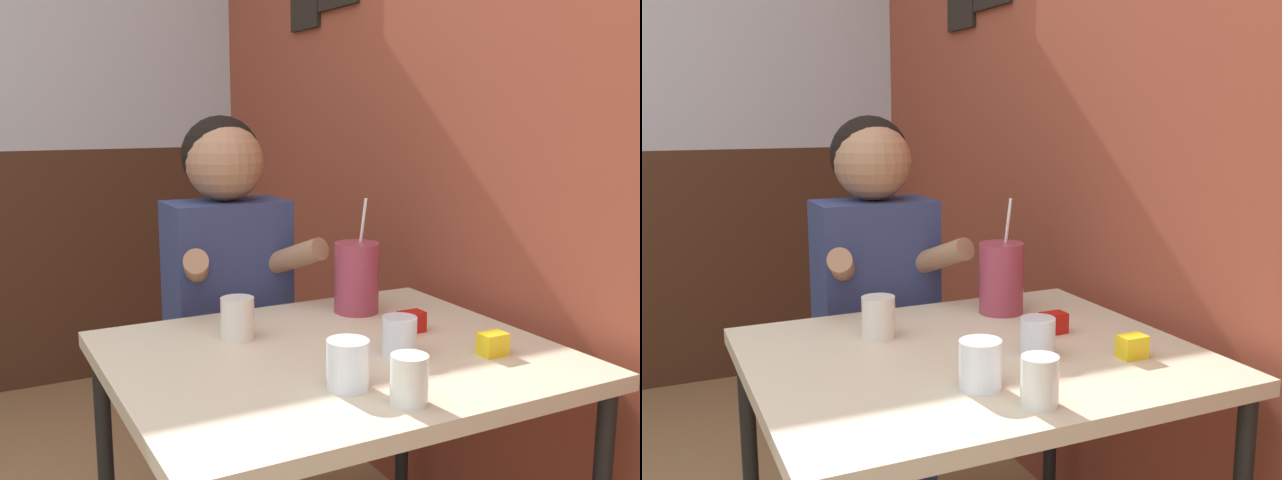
{
  "view_description": "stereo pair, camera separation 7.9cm",
  "coord_description": "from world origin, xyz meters",
  "views": [
    {
      "loc": [
        0.21,
        -1.03,
        1.27
      ],
      "look_at": [
        0.99,
        0.48,
        0.96
      ],
      "focal_mm": 40.0,
      "sensor_mm": 36.0,
      "label": 1
    },
    {
      "loc": [
        0.28,
        -1.06,
        1.27
      ],
      "look_at": [
        0.99,
        0.48,
        0.96
      ],
      "focal_mm": 40.0,
      "sensor_mm": 36.0,
      "label": 2
    }
  ],
  "objects": [
    {
      "name": "person_seated",
      "position": [
        0.91,
        0.9,
        0.69
      ],
      "size": [
        0.42,
        0.42,
        1.26
      ],
      "color": "navy",
      "rests_on": "ground_plane"
    },
    {
      "name": "condiment_mustard",
      "position": [
        1.24,
        0.13,
        0.77
      ],
      "size": [
        0.06,
        0.04,
        0.05
      ],
      "color": "yellow",
      "rests_on": "main_table"
    },
    {
      "name": "glass_by_brick",
      "position": [
        1.06,
        0.22,
        0.78
      ],
      "size": [
        0.08,
        0.08,
        0.09
      ],
      "color": "silver",
      "rests_on": "main_table"
    },
    {
      "name": "glass_near_pitcher",
      "position": [
        0.86,
        0.11,
        0.79
      ],
      "size": [
        0.08,
        0.08,
        0.1
      ],
      "color": "silver",
      "rests_on": "main_table"
    },
    {
      "name": "brick_wall_right",
      "position": [
        1.52,
        1.2,
        1.35
      ],
      "size": [
        0.08,
        4.4,
        2.7
      ],
      "color": "brown",
      "rests_on": "ground_plane"
    },
    {
      "name": "condiment_ketchup",
      "position": [
        1.18,
        0.35,
        0.77
      ],
      "size": [
        0.06,
        0.04,
        0.05
      ],
      "color": "#B7140F",
      "rests_on": "main_table"
    },
    {
      "name": "cocktail_pitcher",
      "position": [
        1.15,
        0.57,
        0.84
      ],
      "size": [
        0.12,
        0.12,
        0.31
      ],
      "color": "#99384C",
      "rests_on": "main_table"
    },
    {
      "name": "glass_center",
      "position": [
        0.93,
        -0.01,
        0.79
      ],
      "size": [
        0.07,
        0.07,
        0.09
      ],
      "color": "silver",
      "rests_on": "main_table"
    },
    {
      "name": "glass_far_side",
      "position": [
        0.79,
        0.5,
        0.79
      ],
      "size": [
        0.08,
        0.08,
        0.1
      ],
      "color": "silver",
      "rests_on": "main_table"
    },
    {
      "name": "main_table",
      "position": [
        0.94,
        0.31,
        0.67
      ],
      "size": [
        0.97,
        0.83,
        0.74
      ],
      "color": "beige",
      "rests_on": "ground_plane"
    }
  ]
}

